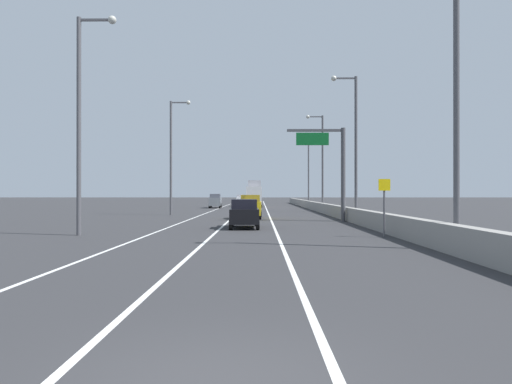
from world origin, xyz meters
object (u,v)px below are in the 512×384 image
at_px(box_truck, 254,195).
at_px(lamp_post_right_third, 321,157).
at_px(lamp_post_right_near, 451,83).
at_px(car_white_0, 241,199).
at_px(lamp_post_right_fourth, 307,166).
at_px(car_silver_2, 255,200).
at_px(car_gray_1, 215,201).
at_px(overhead_sign_gantry, 334,162).
at_px(speed_advisory_sign, 384,203).
at_px(lamp_post_left_near, 83,111).
at_px(car_yellow_4, 251,207).
at_px(car_black_3, 244,214).
at_px(lamp_post_left_mid, 173,150).
at_px(lamp_post_right_second, 353,139).

bearing_deg(box_truck, lamp_post_right_third, -65.39).
height_order(lamp_post_right_near, lamp_post_right_third, same).
distance_m(lamp_post_right_near, car_white_0, 78.07).
xyz_separation_m(lamp_post_right_fourth, car_silver_2, (-8.65, 8.37, -5.72)).
distance_m(lamp_post_right_fourth, car_silver_2, 13.32).
bearing_deg(car_gray_1, box_truck, 39.81).
bearing_deg(overhead_sign_gantry, lamp_post_right_third, 85.40).
relative_size(overhead_sign_gantry, lamp_post_right_fourth, 0.63).
xyz_separation_m(speed_advisory_sign, lamp_post_left_near, (-15.92, 1.05, 4.93)).
xyz_separation_m(lamp_post_right_fourth, box_truck, (-8.64, -0.22, -4.69)).
height_order(car_yellow_4, box_truck, box_truck).
bearing_deg(lamp_post_left_near, car_gray_1, 86.42).
xyz_separation_m(car_white_0, car_black_3, (3.04, -65.91, -0.02)).
xyz_separation_m(speed_advisory_sign, car_gray_1, (-13.15, 45.28, -0.70)).
distance_m(speed_advisory_sign, lamp_post_right_near, 7.11).
relative_size(lamp_post_right_third, car_silver_2, 2.49).
bearing_deg(speed_advisory_sign, lamp_post_left_mid, 123.47).
relative_size(lamp_post_left_mid, car_gray_1, 2.60).
distance_m(speed_advisory_sign, car_silver_2, 59.22).
height_order(lamp_post_right_third, lamp_post_right_fourth, same).
distance_m(lamp_post_right_third, lamp_post_right_fourth, 18.45).
bearing_deg(car_yellow_4, box_truck, 90.12).
bearing_deg(speed_advisory_sign, lamp_post_right_second, 84.84).
bearing_deg(car_silver_2, lamp_post_left_near, -98.52).
relative_size(car_white_0, box_truck, 0.44).
bearing_deg(overhead_sign_gantry, car_white_0, 99.60).
bearing_deg(lamp_post_right_second, speed_advisory_sign, -95.16).
height_order(car_white_0, box_truck, box_truck).
bearing_deg(overhead_sign_gantry, box_truck, 100.37).
bearing_deg(car_white_0, lamp_post_right_third, -73.95).
bearing_deg(lamp_post_right_near, car_yellow_4, 111.04).
relative_size(car_white_0, car_black_3, 0.97).
distance_m(lamp_post_right_near, car_gray_1, 52.57).
height_order(lamp_post_right_fourth, car_yellow_4, lamp_post_right_fourth).
distance_m(lamp_post_left_mid, car_black_3, 19.70).
height_order(lamp_post_left_near, car_black_3, lamp_post_left_near).
bearing_deg(car_yellow_4, lamp_post_right_fourth, 75.56).
height_order(lamp_post_right_fourth, car_black_3, lamp_post_right_fourth).
distance_m(speed_advisory_sign, car_white_0, 72.78).
xyz_separation_m(overhead_sign_gantry, car_yellow_4, (-6.75, 4.22, -3.67)).
bearing_deg(car_white_0, box_truck, -81.73).
relative_size(car_white_0, car_gray_1, 0.91).
relative_size(lamp_post_right_near, lamp_post_right_second, 1.00).
bearing_deg(lamp_post_right_fourth, car_white_0, 118.66).
bearing_deg(car_gray_1, lamp_post_left_mid, -95.65).
bearing_deg(car_white_0, car_yellow_4, -86.61).
distance_m(lamp_post_right_fourth, car_yellow_4, 34.80).
distance_m(lamp_post_right_fourth, lamp_post_left_near, 52.30).
xyz_separation_m(overhead_sign_gantry, lamp_post_right_third, (1.53, 19.03, 1.96)).
distance_m(overhead_sign_gantry, lamp_post_right_third, 19.19).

